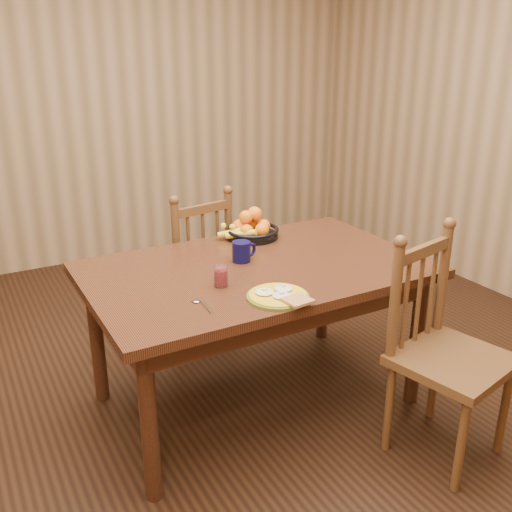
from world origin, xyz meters
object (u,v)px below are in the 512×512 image
breakfast_plate (279,296)px  dining_table (256,282)px  chair_near (445,353)px  chair_far (191,271)px  coffee_mug (242,251)px  fruit_bowl (251,229)px

breakfast_plate → dining_table: bearing=75.3°
chair_near → breakfast_plate: size_ratio=3.43×
chair_far → coffee_mug: size_ratio=7.24×
dining_table → fruit_bowl: size_ratio=4.94×
dining_table → coffee_mug: (-0.03, 0.09, 0.14)m
chair_near → dining_table: bearing=114.2°
chair_far → chair_near: 1.57m
dining_table → chair_far: bearing=92.6°
coffee_mug → chair_far: bearing=90.6°
chair_far → chair_near: size_ratio=0.96×
dining_table → breakfast_plate: 0.40m
dining_table → breakfast_plate: breakfast_plate is taller
chair_far → fruit_bowl: 0.54m
fruit_bowl → chair_far: bearing=120.9°
dining_table → coffee_mug: size_ratio=12.01×
chair_near → coffee_mug: (-0.57, 0.81, 0.31)m
dining_table → breakfast_plate: size_ratio=5.48×
coffee_mug → fruit_bowl: fruit_bowl is taller
coffee_mug → fruit_bowl: bearing=54.4°
coffee_mug → fruit_bowl: size_ratio=0.41×
breakfast_plate → fruit_bowl: fruit_bowl is taller
chair_far → chair_near: bearing=101.2°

